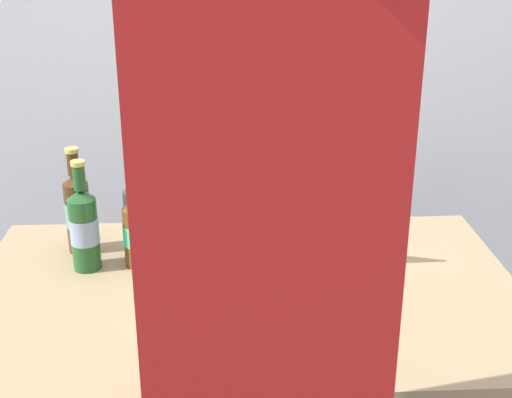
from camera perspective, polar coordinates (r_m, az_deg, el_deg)
desk at (r=1.85m, az=-0.83°, el=-9.06°), size 1.43×0.88×0.70m
laptop at (r=1.87m, az=3.58°, el=-4.86°), size 0.41×0.37×0.22m
beer_bottle_dark at (r=1.99m, az=-9.80°, el=-1.36°), size 0.07×0.07×0.30m
beer_bottle_amber at (r=1.92m, az=-9.83°, el=-2.55°), size 0.07×0.07×0.29m
beer_bottle_brown at (r=1.93m, az=-13.85°, el=-2.25°), size 0.08×0.08×0.31m
beer_bottle_green at (r=2.03m, az=-14.33°, el=-0.94°), size 0.07×0.07×0.31m
person_figure at (r=1.17m, az=0.39°, el=-12.11°), size 0.41×0.31×1.81m
coffee_mug at (r=1.67m, az=-4.46°, el=-8.22°), size 0.13×0.09×0.11m
back_wall at (r=2.51m, az=-1.79°, el=15.25°), size 6.00×0.10×2.60m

